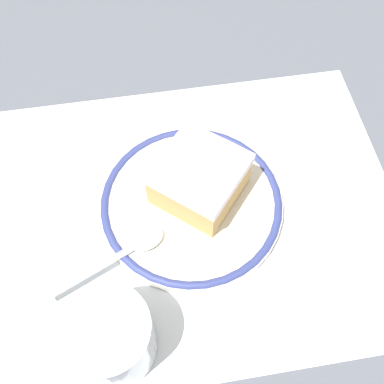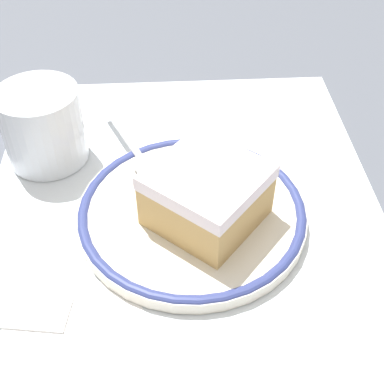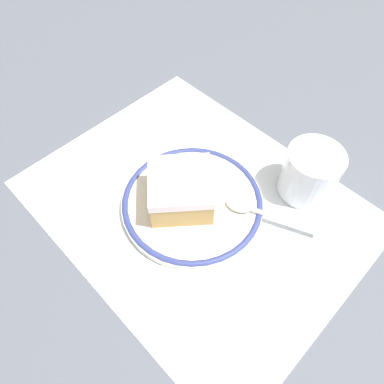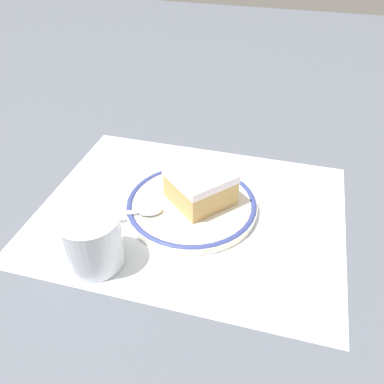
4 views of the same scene
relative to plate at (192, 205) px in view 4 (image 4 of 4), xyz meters
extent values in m
plane|color=#4C515B|center=(0.00, -0.01, -0.01)|extent=(2.40, 2.40, 0.00)
cube|color=silver|center=(0.00, -0.01, -0.01)|extent=(0.44, 0.34, 0.00)
cylinder|color=silver|center=(0.00, 0.00, 0.00)|extent=(0.19, 0.19, 0.01)
torus|color=navy|center=(0.00, 0.00, 0.00)|extent=(0.19, 0.19, 0.01)
cube|color=tan|center=(0.01, 0.01, 0.02)|extent=(0.11, 0.11, 0.04)
cube|color=white|center=(0.01, 0.01, 0.05)|extent=(0.11, 0.11, 0.01)
ellipsoid|color=silver|center=(-0.05, -0.04, 0.01)|extent=(0.04, 0.04, 0.01)
cylinder|color=silver|center=(-0.11, -0.06, 0.01)|extent=(0.09, 0.04, 0.01)
cylinder|color=silver|center=(-0.09, -0.13, 0.03)|extent=(0.07, 0.07, 0.07)
cylinder|color=silver|center=(-0.09, -0.13, 0.01)|extent=(0.07, 0.07, 0.02)
cube|color=white|center=(0.13, -0.08, -0.01)|extent=(0.15, 0.14, 0.00)
cube|color=white|center=(0.09, -0.12, 0.00)|extent=(0.04, 0.05, 0.01)
camera|label=1|loc=(-0.04, -0.23, 0.43)|focal=43.59mm
camera|label=2|loc=(0.30, -0.02, 0.31)|focal=48.70mm
camera|label=3|loc=(-0.19, 0.18, 0.40)|focal=32.98mm
camera|label=4|loc=(0.12, -0.45, 0.38)|focal=38.34mm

